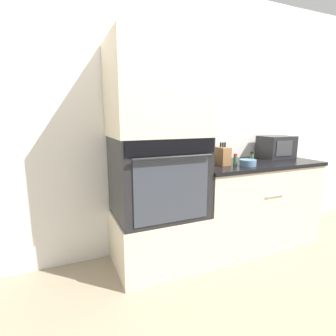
{
  "coord_description": "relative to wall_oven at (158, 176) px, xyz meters",
  "views": [
    {
      "loc": [
        -1.17,
        -1.74,
        1.31
      ],
      "look_at": [
        -0.33,
        0.21,
        0.9
      ],
      "focal_mm": 28.0,
      "sensor_mm": 36.0,
      "label": 1
    }
  ],
  "objects": [
    {
      "name": "oven_cabinet_base",
      "position": [
        0.0,
        0.0,
        -0.58
      ],
      "size": [
        0.77,
        0.6,
        0.47
      ],
      "color": "beige",
      "rests_on": "ground_plane"
    },
    {
      "name": "counter_unit",
      "position": [
        1.04,
        0.0,
        -0.38
      ],
      "size": [
        1.32,
        0.63,
        0.87
      ],
      "color": "beige",
      "rests_on": "ground_plane"
    },
    {
      "name": "bowl",
      "position": [
        0.83,
        -0.15,
        0.08
      ],
      "size": [
        0.15,
        0.15,
        0.06
      ],
      "color": "#517599",
      "rests_on": "counter_unit"
    },
    {
      "name": "ground_plane",
      "position": [
        0.38,
        -0.3,
        -0.81
      ],
      "size": [
        12.0,
        12.0,
        0.0
      ],
      "primitive_type": "plane",
      "color": "gray"
    },
    {
      "name": "microwave",
      "position": [
        1.44,
        0.12,
        0.18
      ],
      "size": [
        0.35,
        0.27,
        0.24
      ],
      "color": "#232326",
      "rests_on": "counter_unit"
    },
    {
      "name": "wall_back",
      "position": [
        0.38,
        0.33,
        0.44
      ],
      "size": [
        8.0,
        0.05,
        2.5
      ],
      "color": "silver",
      "rests_on": "ground_plane"
    },
    {
      "name": "wall_oven",
      "position": [
        0.0,
        0.0,
        0.0
      ],
      "size": [
        0.74,
        0.64,
        0.68
      ],
      "color": "black",
      "rests_on": "oven_cabinet_base"
    },
    {
      "name": "condiment_jar_mid",
      "position": [
        0.73,
        -0.09,
        0.11
      ],
      "size": [
        0.04,
        0.04,
        0.11
      ],
      "color": "#427047",
      "rests_on": "counter_unit"
    },
    {
      "name": "condiment_jar_near",
      "position": [
        0.99,
        -0.02,
        0.11
      ],
      "size": [
        0.04,
        0.04,
        0.11
      ],
      "color": "#427047",
      "rests_on": "counter_unit"
    },
    {
      "name": "knife_block",
      "position": [
        0.64,
        -0.01,
        0.14
      ],
      "size": [
        0.1,
        0.16,
        0.21
      ],
      "color": "olive",
      "rests_on": "counter_unit"
    },
    {
      "name": "oven_cabinet_upper",
      "position": [
        0.0,
        0.0,
        0.71
      ],
      "size": [
        0.77,
        0.6,
        0.75
      ],
      "color": "beige",
      "rests_on": "wall_oven"
    }
  ]
}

